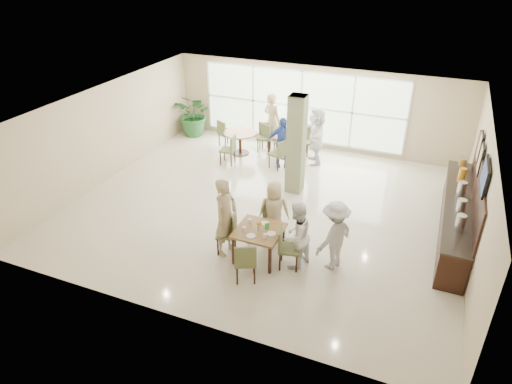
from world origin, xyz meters
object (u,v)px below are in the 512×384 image
at_px(adult_a, 282,142).
at_px(adult_standing, 272,121).
at_px(main_table, 259,233).
at_px(round_table_right, 288,141).
at_px(teen_standing, 335,235).
at_px(potted_plant, 195,115).
at_px(teen_far, 274,211).
at_px(round_table_left, 240,137).
at_px(teen_right, 296,235).
at_px(buffet_counter, 457,215).
at_px(teen_left, 226,217).
at_px(adult_b, 317,136).

bearing_deg(adult_a, adult_standing, 101.18).
relative_size(main_table, adult_standing, 0.52).
bearing_deg(round_table_right, teen_standing, -61.54).
relative_size(potted_plant, teen_far, 1.05).
distance_m(main_table, potted_plant, 7.86).
relative_size(main_table, round_table_left, 0.93).
bearing_deg(adult_a, teen_far, -94.62).
distance_m(main_table, teen_right, 0.85).
distance_m(round_table_right, potted_plant, 3.82).
height_order(teen_right, teen_standing, teen_standing).
distance_m(buffet_counter, teen_left, 5.54).
relative_size(main_table, adult_b, 0.55).
relative_size(buffet_counter, adult_standing, 2.41).
height_order(buffet_counter, teen_standing, buffet_counter).
bearing_deg(potted_plant, round_table_left, -22.09).
xyz_separation_m(main_table, round_table_right, (-1.22, 5.53, -0.11)).
distance_m(main_table, adult_a, 4.91).
relative_size(main_table, teen_left, 0.55).
bearing_deg(buffet_counter, adult_a, 158.13).
relative_size(adult_a, adult_standing, 0.83).
relative_size(round_table_left, adult_a, 0.67).
height_order(teen_right, adult_standing, adult_standing).
bearing_deg(teen_standing, buffet_counter, 159.35).
xyz_separation_m(teen_far, adult_standing, (-1.99, 5.12, 0.23)).
distance_m(main_table, adult_standing, 6.33).
relative_size(round_table_left, round_table_right, 1.07).
relative_size(teen_standing, adult_a, 0.99).
height_order(round_table_left, round_table_right, same).
distance_m(teen_far, teen_right, 1.16).
distance_m(adult_a, adult_b, 1.15).
height_order(round_table_left, teen_left, teen_left).
bearing_deg(potted_plant, teen_far, -45.91).
bearing_deg(adult_a, buffet_counter, -43.53).
xyz_separation_m(round_table_right, buffet_counter, (5.24, -2.85, -0.00)).
height_order(teen_far, adult_standing, adult_standing).
bearing_deg(adult_standing, round_table_right, 170.26).
bearing_deg(potted_plant, adult_standing, -1.04).
relative_size(round_table_left, buffet_counter, 0.23).
distance_m(teen_far, adult_a, 4.05).
xyz_separation_m(buffet_counter, teen_left, (-4.79, -2.74, 0.37)).
distance_m(teen_right, adult_b, 5.50).
height_order(teen_far, teen_right, teen_right).
xyz_separation_m(teen_far, teen_right, (0.82, -0.83, 0.03)).
distance_m(teen_right, teen_standing, 0.81).
bearing_deg(adult_b, teen_far, -17.34).
relative_size(round_table_right, buffet_counter, 0.22).
relative_size(teen_far, adult_standing, 0.77).
bearing_deg(round_table_right, adult_standing, 147.72).
xyz_separation_m(round_table_right, adult_b, (0.96, -0.08, 0.36)).
bearing_deg(round_table_right, buffet_counter, -28.56).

